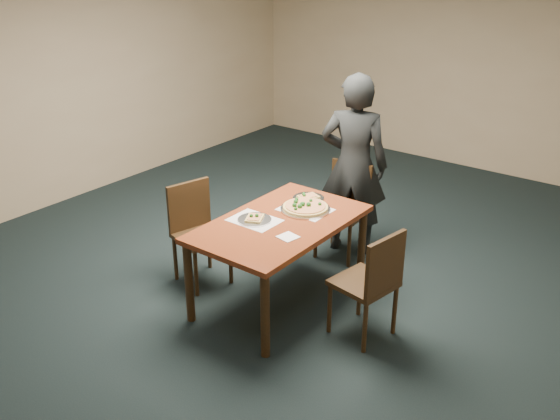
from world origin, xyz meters
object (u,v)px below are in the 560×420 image
Objects in this scene: slice_plate_far at (308,197)px; slice_plate_near at (255,219)px; chair_far at (346,204)px; diner at (354,165)px; dining_table at (280,231)px; chair_right at (372,280)px; chair_left at (197,227)px; pizza_pan at (305,207)px.

slice_plate_near is at bearing -97.79° from slice_plate_far.
diner is at bearing 77.84° from chair_far.
dining_table is at bearing 33.05° from slice_plate_near.
chair_far and chair_right have the same top height.
chair_left reaches higher than pizza_pan.
chair_right is 1.56m from diner.
diner is at bearing 84.99° from slice_plate_far.
dining_table is 0.85m from chair_left.
chair_far is at bearing -17.56° from chair_left.
chair_right is at bearing 5.76° from slice_plate_near.
slice_plate_near is at bearing -72.39° from chair_left.
diner reaches higher than chair_left.
chair_right is 3.25× the size of slice_plate_far.
chair_left is 1.03m from slice_plate_far.
dining_table is at bearing -80.55° from slice_plate_far.
chair_far is 3.25× the size of slice_plate_near.
chair_left is at bearing -169.62° from dining_table.
pizza_pan is at bearing -46.94° from chair_left.
diner is (-0.91, 1.21, 0.37)m from chair_right.
diner is 0.69m from slice_plate_far.
slice_plate_far is (-0.09, 0.53, 0.10)m from dining_table.
slice_plate_far is (0.09, 0.64, -0.00)m from slice_plate_near.
diner is 4.15× the size of pizza_pan.
chair_far is 1.00× the size of chair_right.
slice_plate_near is at bearing -115.61° from pizza_pan.
chair_far is 0.83m from pizza_pan.
chair_left is 1.00m from pizza_pan.
dining_table is at bearing 70.26° from diner.
slice_plate_far is (-0.06, -0.67, -0.13)m from diner.
slice_plate_near is 0.65m from slice_plate_far.
dining_table is 5.36× the size of slice_plate_near.
slice_plate_near is (0.65, 0.04, 0.25)m from chair_left.
pizza_pan is at bearing 72.66° from diner.
dining_table is 1.65× the size of chair_right.
chair_right is at bearing -20.70° from pizza_pan.
chair_left is at bearing -151.36° from pizza_pan.
pizza_pan reaches higher than slice_plate_near.
dining_table is at bearing -80.74° from chair_right.
slice_plate_near reaches higher than dining_table.
diner is at bearing -15.99° from chair_left.
slice_plate_near is (-0.15, -1.31, -0.12)m from diner.
pizza_pan is 0.24m from slice_plate_far.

